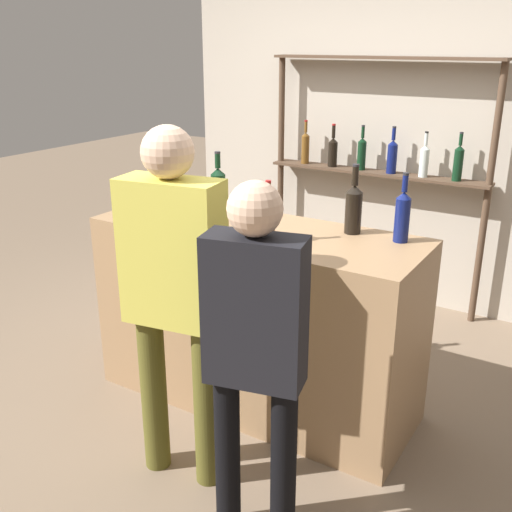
# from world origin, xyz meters

# --- Properties ---
(ground_plane) EXTENTS (16.00, 16.00, 0.00)m
(ground_plane) POSITION_xyz_m (0.00, 0.00, 0.00)
(ground_plane) COLOR #7A6651
(bar_counter) EXTENTS (1.82, 0.66, 1.06)m
(bar_counter) POSITION_xyz_m (0.00, 0.00, 0.53)
(bar_counter) COLOR #997551
(bar_counter) RESTS_ON ground_plane
(back_wall) EXTENTS (3.42, 0.12, 2.80)m
(back_wall) POSITION_xyz_m (0.00, 1.93, 1.40)
(back_wall) COLOR #B2A899
(back_wall) RESTS_ON ground_plane
(back_shelf) EXTENTS (1.73, 0.18, 1.90)m
(back_shelf) POSITION_xyz_m (0.00, 1.75, 1.23)
(back_shelf) COLOR #4C3828
(back_shelf) RESTS_ON ground_plane
(counter_bottle_0) EXTENTS (0.09, 0.09, 0.35)m
(counter_bottle_0) POSITION_xyz_m (-0.52, 0.01, 1.19)
(counter_bottle_0) COLOR brown
(counter_bottle_0) RESTS_ON bar_counter
(counter_bottle_1) EXTENTS (0.08, 0.08, 0.31)m
(counter_bottle_1) POSITION_xyz_m (-0.73, 0.11, 1.18)
(counter_bottle_1) COLOR black
(counter_bottle_1) RESTS_ON bar_counter
(counter_bottle_2) EXTENTS (0.07, 0.07, 0.35)m
(counter_bottle_2) POSITION_xyz_m (0.73, 0.19, 1.19)
(counter_bottle_2) COLOR #0F1956
(counter_bottle_2) RESTS_ON bar_counter
(counter_bottle_3) EXTENTS (0.09, 0.09, 0.35)m
(counter_bottle_3) POSITION_xyz_m (-0.38, 0.19, 1.19)
(counter_bottle_3) COLOR black
(counter_bottle_3) RESTS_ON bar_counter
(counter_bottle_4) EXTENTS (0.09, 0.09, 0.36)m
(counter_bottle_4) POSITION_xyz_m (0.47, 0.20, 1.19)
(counter_bottle_4) COLOR black
(counter_bottle_4) RESTS_ON bar_counter
(counter_bottle_5) EXTENTS (0.07, 0.07, 0.31)m
(counter_bottle_5) POSITION_xyz_m (0.17, -0.16, 1.18)
(counter_bottle_5) COLOR brown
(counter_bottle_5) RESTS_ON bar_counter
(customer_right) EXTENTS (0.41, 0.25, 1.55)m
(customer_right) POSITION_xyz_m (0.54, -0.88, 0.92)
(customer_right) COLOR black
(customer_right) RESTS_ON ground_plane
(customer_center) EXTENTS (0.47, 0.27, 1.69)m
(customer_center) POSITION_xyz_m (0.03, -0.73, 0.99)
(customer_center) COLOR brown
(customer_center) RESTS_ON ground_plane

